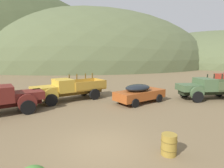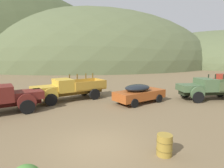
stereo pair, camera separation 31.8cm
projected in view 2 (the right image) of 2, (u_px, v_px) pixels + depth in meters
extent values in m
plane|color=brown|center=(97.00, 146.00, 8.05)|extent=(300.00, 300.00, 0.00)
ellipsoid|color=#56603D|center=(96.00, 65.00, 76.25)|extent=(90.02, 77.84, 42.01)
ellipsoid|color=#56603D|center=(215.00, 65.00, 82.11)|extent=(78.09, 74.62, 28.13)
cube|color=maroon|center=(28.00, 95.00, 13.40)|extent=(2.28, 2.11, 0.55)
cube|color=#B7B2A8|center=(41.00, 94.00, 13.88)|extent=(0.38, 1.13, 0.44)
cylinder|color=maroon|center=(27.00, 103.00, 12.49)|extent=(1.20, 0.49, 1.20)
cylinder|color=maroon|center=(23.00, 97.00, 14.15)|extent=(1.20, 0.49, 1.20)
cube|color=maroon|center=(1.00, 94.00, 12.49)|extent=(1.86, 2.22, 1.05)
cube|color=black|center=(12.00, 90.00, 12.79)|extent=(0.48, 1.58, 0.59)
cylinder|color=black|center=(27.00, 107.00, 12.49)|extent=(1.00, 0.53, 0.96)
cylinder|color=black|center=(23.00, 101.00, 14.23)|extent=(1.00, 0.53, 0.96)
cube|color=brown|center=(70.00, 93.00, 16.48)|extent=(6.03, 2.66, 0.36)
cube|color=gold|center=(44.00, 90.00, 15.21)|extent=(2.31, 2.22, 0.55)
cube|color=#B7B2A8|center=(32.00, 91.00, 14.73)|extent=(0.42, 1.18, 0.44)
cylinder|color=gold|center=(44.00, 92.00, 16.26)|extent=(1.20, 0.51, 1.20)
cylinder|color=gold|center=(51.00, 96.00, 14.54)|extent=(1.20, 0.51, 1.20)
cube|color=gold|center=(63.00, 85.00, 16.07)|extent=(1.91, 2.33, 1.05)
cube|color=black|center=(56.00, 83.00, 15.69)|extent=(0.54, 1.66, 0.59)
cube|color=#B5882D|center=(87.00, 88.00, 17.34)|extent=(3.50, 2.88, 0.12)
cube|color=#B5882D|center=(82.00, 82.00, 18.15)|extent=(2.93, 0.96, 0.70)
cube|color=#B5882D|center=(92.00, 85.00, 16.42)|extent=(2.93, 0.96, 0.70)
cube|color=#B5882D|center=(100.00, 82.00, 18.08)|extent=(0.70, 2.05, 0.70)
cube|color=brown|center=(93.00, 76.00, 18.73)|extent=(0.10, 0.10, 0.50)
cube|color=brown|center=(86.00, 76.00, 18.31)|extent=(0.10, 0.10, 0.50)
cube|color=brown|center=(77.00, 77.00, 17.81)|extent=(0.10, 0.10, 0.50)
cube|color=brown|center=(70.00, 77.00, 17.40)|extent=(0.10, 0.10, 0.50)
cylinder|color=black|center=(51.00, 100.00, 14.54)|extent=(1.00, 0.54, 0.96)
cylinder|color=black|center=(84.00, 90.00, 18.45)|extent=(1.00, 0.54, 0.96)
cylinder|color=black|center=(95.00, 94.00, 16.64)|extent=(1.00, 0.54, 0.96)
cube|color=#A34C1E|center=(140.00, 95.00, 15.47)|extent=(4.75, 3.08, 0.68)
ellipsoid|color=black|center=(137.00, 88.00, 15.23)|extent=(2.67, 2.21, 0.57)
ellipsoid|color=#A34C1E|center=(156.00, 91.00, 16.60)|extent=(1.37, 1.66, 0.61)
cylinder|color=black|center=(159.00, 98.00, 15.59)|extent=(0.71, 0.40, 0.68)
cylinder|color=black|center=(144.00, 95.00, 17.02)|extent=(0.71, 0.40, 0.68)
cylinder|color=black|center=(134.00, 103.00, 14.02)|extent=(0.71, 0.40, 0.68)
cylinder|color=black|center=(120.00, 99.00, 15.46)|extent=(0.71, 0.40, 0.68)
cube|color=#232B1B|center=(210.00, 92.00, 16.61)|extent=(5.57, 1.94, 0.36)
cube|color=#47603D|center=(189.00, 88.00, 16.32)|extent=(2.01, 1.97, 0.55)
cube|color=#B7B2A8|center=(180.00, 88.00, 16.23)|extent=(0.29, 1.15, 0.44)
cylinder|color=#47603D|center=(186.00, 90.00, 17.38)|extent=(1.21, 0.40, 1.20)
cylinder|color=#47603D|center=(198.00, 94.00, 15.42)|extent=(1.21, 0.40, 1.20)
cube|color=#47603D|center=(205.00, 84.00, 16.45)|extent=(1.61, 2.13, 1.05)
cube|color=black|center=(199.00, 82.00, 16.35)|extent=(0.35, 1.62, 0.59)
cube|color=#495735|center=(219.00, 83.00, 17.67)|extent=(2.75, 0.61, 0.70)
cube|color=#232B1B|center=(224.00, 77.00, 17.63)|extent=(0.09, 0.09, 0.50)
cube|color=#232B1B|center=(215.00, 77.00, 17.54)|extent=(0.09, 0.09, 0.50)
cube|color=#232B1B|center=(208.00, 77.00, 17.46)|extent=(0.09, 0.09, 0.50)
cylinder|color=black|center=(185.00, 92.00, 17.47)|extent=(1.00, 0.45, 0.96)
cylinder|color=black|center=(198.00, 97.00, 15.41)|extent=(1.00, 0.45, 0.96)
cylinder|color=black|center=(220.00, 92.00, 17.86)|extent=(1.00, 0.45, 0.96)
cube|color=maroon|center=(215.00, 82.00, 19.96)|extent=(1.87, 1.78, 0.55)
cube|color=#B7B2A8|center=(208.00, 82.00, 19.76)|extent=(0.14, 1.17, 0.44)
cylinder|color=maroon|center=(210.00, 84.00, 21.03)|extent=(1.21, 0.24, 1.20)
cylinder|color=maroon|center=(224.00, 86.00, 19.10)|extent=(1.21, 0.24, 1.20)
cube|color=black|center=(223.00, 77.00, 20.12)|extent=(0.14, 1.65, 0.59)
cylinder|color=black|center=(209.00, 86.00, 21.13)|extent=(0.97, 0.33, 0.96)
cylinder|color=black|center=(224.00, 89.00, 19.10)|extent=(0.97, 0.33, 0.96)
cylinder|color=olive|center=(164.00, 145.00, 7.28)|extent=(0.60, 0.60, 0.84)
torus|color=brown|center=(165.00, 141.00, 7.25)|extent=(0.64, 0.64, 0.03)
torus|color=brown|center=(164.00, 149.00, 7.30)|extent=(0.64, 0.64, 0.03)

